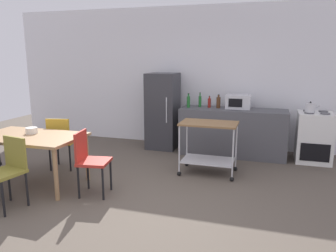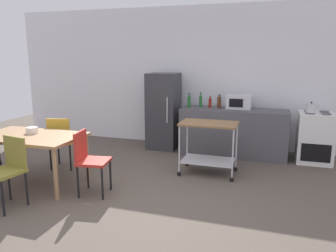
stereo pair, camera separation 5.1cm
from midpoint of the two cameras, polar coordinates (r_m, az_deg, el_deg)
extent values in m
plane|color=brown|center=(4.40, -4.95, -13.39)|extent=(12.00, 12.00, 0.00)
cube|color=white|center=(7.04, 5.02, 8.44)|extent=(8.40, 0.12, 2.90)
cube|color=#4C4C51|center=(6.45, 11.48, -1.07)|extent=(2.00, 0.64, 0.90)
cube|color=#A37A51|center=(5.22, -22.50, -1.68)|extent=(1.50, 0.90, 0.04)
cylinder|color=#A37A51|center=(4.61, -18.63, -7.98)|extent=(0.06, 0.06, 0.71)
cylinder|color=#A37A51|center=(6.04, -24.87, -3.78)|extent=(0.06, 0.06, 0.71)
cylinder|color=#A37A51|center=(5.22, -13.58, -5.34)|extent=(0.06, 0.06, 0.71)
cube|color=#B72D23|center=(4.63, -12.43, -6.05)|extent=(0.46, 0.46, 0.04)
cube|color=#B72D23|center=(4.63, -14.63, -3.30)|extent=(0.09, 0.38, 0.40)
cylinder|color=black|center=(4.50, -11.01, -9.81)|extent=(0.03, 0.03, 0.45)
cylinder|color=black|center=(4.80, -9.66, -8.35)|extent=(0.03, 0.03, 0.45)
cylinder|color=black|center=(4.63, -15.04, -9.42)|extent=(0.03, 0.03, 0.45)
cylinder|color=black|center=(4.92, -13.46, -8.03)|extent=(0.03, 0.03, 0.45)
cylinder|color=black|center=(5.05, -26.78, -8.49)|extent=(0.03, 0.03, 0.45)
cube|color=gold|center=(5.87, -17.45, -2.49)|extent=(0.48, 0.48, 0.04)
cube|color=gold|center=(5.65, -18.25, -0.78)|extent=(0.38, 0.12, 0.40)
cylinder|color=black|center=(6.02, -15.21, -4.40)|extent=(0.03, 0.03, 0.45)
cylinder|color=black|center=(6.14, -18.21, -4.27)|extent=(0.03, 0.03, 0.45)
cylinder|color=black|center=(5.72, -16.32, -5.34)|extent=(0.03, 0.03, 0.45)
cylinder|color=black|center=(5.84, -19.46, -5.18)|extent=(0.03, 0.03, 0.45)
cube|color=olive|center=(4.58, -26.27, -7.22)|extent=(0.47, 0.47, 0.04)
cube|color=olive|center=(4.62, -24.72, -4.07)|extent=(0.38, 0.10, 0.40)
cylinder|color=black|center=(4.44, -26.46, -11.21)|extent=(0.03, 0.03, 0.45)
cylinder|color=black|center=(4.89, -25.56, -9.05)|extent=(0.03, 0.03, 0.45)
cylinder|color=black|center=(4.63, -23.01, -9.97)|extent=(0.03, 0.03, 0.45)
cube|color=white|center=(6.48, 24.33, -1.85)|extent=(0.60, 0.60, 0.90)
cube|color=black|center=(6.24, 24.47, -4.30)|extent=(0.48, 0.01, 0.32)
cylinder|color=#47474C|center=(6.26, 23.63, 2.06)|extent=(0.16, 0.16, 0.02)
cylinder|color=#47474C|center=(6.30, 25.98, 1.90)|extent=(0.16, 0.16, 0.02)
cylinder|color=#47474C|center=(6.50, 23.43, 2.41)|extent=(0.16, 0.16, 0.02)
cylinder|color=#47474C|center=(6.53, 25.70, 2.25)|extent=(0.16, 0.16, 0.02)
cube|color=#333338|center=(6.79, -0.57, 2.61)|extent=(0.60, 0.60, 1.55)
cylinder|color=silver|center=(6.42, 0.07, 2.77)|extent=(0.02, 0.02, 0.50)
cube|color=brown|center=(5.27, 7.41, 0.44)|extent=(0.90, 0.56, 0.03)
cube|color=silver|center=(5.42, 7.23, -5.94)|extent=(0.83, 0.52, 0.02)
cylinder|color=silver|center=(5.21, 2.24, -3.95)|extent=(0.02, 0.02, 0.76)
sphere|color=black|center=(5.34, 2.20, -8.24)|extent=(0.07, 0.07, 0.07)
cylinder|color=silver|center=(5.06, 11.46, -4.68)|extent=(0.02, 0.02, 0.76)
sphere|color=black|center=(5.19, 11.27, -9.07)|extent=(0.07, 0.07, 0.07)
cylinder|color=silver|center=(5.68, 3.59, -2.63)|extent=(0.02, 0.02, 0.76)
sphere|color=black|center=(5.80, 3.54, -6.60)|extent=(0.07, 0.07, 0.07)
cylinder|color=silver|center=(5.54, 12.05, -3.25)|extent=(0.02, 0.02, 0.76)
sphere|color=black|center=(5.66, 11.87, -7.30)|extent=(0.07, 0.07, 0.07)
cylinder|color=#1E6628|center=(6.44, 3.91, 4.17)|extent=(0.06, 0.06, 0.21)
cylinder|color=#1E6628|center=(6.43, 3.92, 5.36)|extent=(0.03, 0.03, 0.05)
cylinder|color=black|center=(6.42, 3.93, 5.66)|extent=(0.03, 0.03, 0.01)
cylinder|color=#1E6628|center=(6.54, 5.91, 4.24)|extent=(0.06, 0.06, 0.21)
cylinder|color=#1E6628|center=(6.52, 5.94, 5.43)|extent=(0.03, 0.03, 0.06)
cylinder|color=black|center=(6.51, 5.94, 5.74)|extent=(0.03, 0.03, 0.01)
cylinder|color=maroon|center=(6.48, 7.52, 3.97)|extent=(0.06, 0.06, 0.18)
cylinder|color=maroon|center=(6.47, 7.55, 4.92)|extent=(0.03, 0.03, 0.04)
cylinder|color=black|center=(6.47, 7.55, 5.14)|extent=(0.03, 0.03, 0.01)
cylinder|color=#4C2D19|center=(6.43, 9.08, 4.02)|extent=(0.08, 0.08, 0.21)
cylinder|color=#4C2D19|center=(6.41, 9.12, 5.13)|extent=(0.04, 0.04, 0.04)
cylinder|color=black|center=(6.41, 9.13, 5.35)|extent=(0.04, 0.04, 0.01)
cube|color=silver|center=(6.44, 12.46, 4.11)|extent=(0.46, 0.34, 0.26)
cube|color=black|center=(6.27, 11.94, 3.93)|extent=(0.25, 0.01, 0.16)
cylinder|color=white|center=(5.33, -22.29, -0.67)|extent=(0.17, 0.17, 0.09)
cylinder|color=silver|center=(6.27, 23.77, 2.90)|extent=(0.17, 0.17, 0.16)
sphere|color=black|center=(6.26, 23.84, 3.75)|extent=(0.03, 0.03, 0.03)
cylinder|color=silver|center=(6.28, 24.83, 3.04)|extent=(0.08, 0.02, 0.07)
camera|label=1|loc=(0.03, -89.72, 0.06)|focal=35.14mm
camera|label=2|loc=(0.03, 90.28, -0.06)|focal=35.14mm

